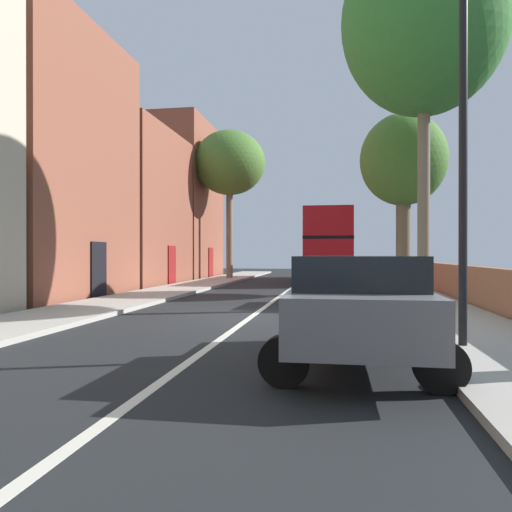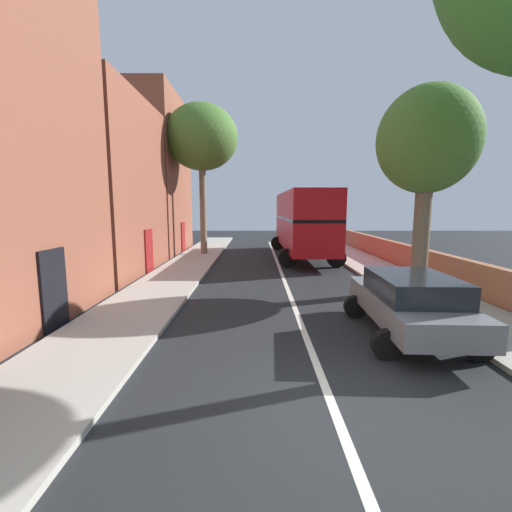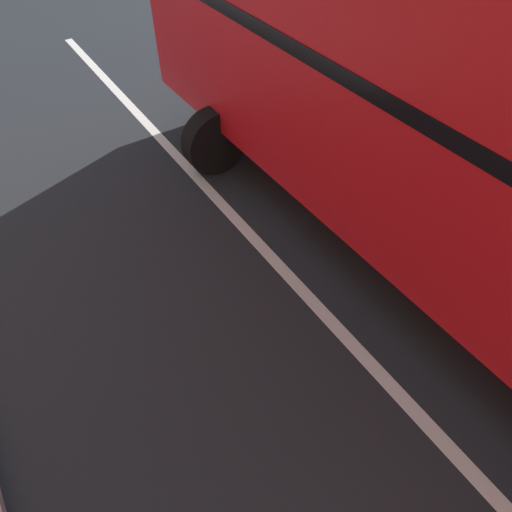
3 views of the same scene
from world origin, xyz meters
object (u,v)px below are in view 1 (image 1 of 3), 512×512
Objects in this scene: street_tree_left_2 at (229,164)px; street_tree_right_3 at (424,21)px; parked_car_grey_right_0 at (356,303)px; double_decker_bus at (329,242)px; lamppost_right at (463,125)px; parked_car_grey_right_3 at (346,277)px; street_tree_right_5 at (403,162)px.

street_tree_right_3 is (9.48, -15.34, 1.17)m from street_tree_left_2.
double_decker_bus is at bearing 92.04° from parked_car_grey_right_0.
parked_car_grey_right_0 is at bearing -143.00° from lamppost_right.
parked_car_grey_right_0 is 25.37m from street_tree_left_2.
street_tree_right_3 is (2.30, -0.75, 7.77)m from parked_car_grey_right_3.
street_tree_left_2 is at bearing 116.21° from parked_car_grey_right_3.
double_decker_bus is 8.25m from street_tree_left_2.
double_decker_bus is 1.77× the size of lamppost_right.
street_tree_left_2 is at bearing 133.79° from street_tree_right_5.
street_tree_left_2 is (-7.18, 23.43, 6.57)m from parked_car_grey_right_0.
street_tree_left_2 reaches higher than parked_car_grey_right_3.
street_tree_left_2 is 13.98m from street_tree_right_5.
street_tree_right_5 is (2.39, 4.61, 4.53)m from parked_car_grey_right_3.
street_tree_right_3 is 1.81× the size of lamppost_right.
street_tree_right_5 reaches higher than lamppost_right.
parked_car_grey_right_0 is 0.44× the size of street_tree_left_2.
parked_car_grey_right_0 reaches higher than parked_car_grey_right_3.
parked_car_grey_right_3 is at bearing 161.83° from street_tree_right_3.
street_tree_right_5 is at bearing -70.60° from double_decker_bus.
double_decker_bus is 0.98× the size of street_tree_right_3.
lamppost_right reaches higher than double_decker_bus.
lamppost_right is (1.80, 1.36, 2.87)m from parked_car_grey_right_0.
double_decker_bus is 1.18× the size of street_tree_left_2.
lamppost_right reaches higher than parked_car_grey_right_0.
parked_car_grey_right_3 is 8.13m from street_tree_right_3.
lamppost_right is (1.80, -7.49, 2.90)m from parked_car_grey_right_3.
street_tree_right_3 is at bearing 85.81° from lamppost_right.
street_tree_left_2 is at bearing 112.14° from lamppost_right.
street_tree_left_2 is at bearing 121.71° from street_tree_right_3.
double_decker_bus is 1.53× the size of street_tree_right_5.
parked_car_grey_right_0 is 0.93× the size of parked_car_grey_right_3.
street_tree_right_3 reaches higher than parked_car_grey_right_0.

